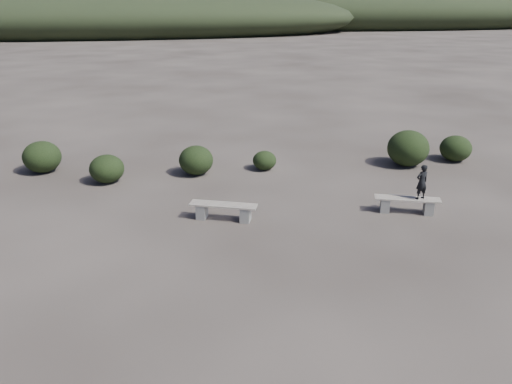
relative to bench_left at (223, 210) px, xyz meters
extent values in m
plane|color=#2E2724|center=(1.26, -4.28, -0.29)|extent=(1200.00, 1200.00, 0.00)
cube|color=slate|center=(-0.61, 0.19, -0.08)|extent=(0.37, 0.44, 0.43)
cube|color=slate|center=(0.61, -0.19, -0.08)|extent=(0.37, 0.44, 0.43)
cube|color=gray|center=(0.00, 0.00, 0.16)|extent=(1.94, 0.96, 0.05)
cube|color=slate|center=(4.77, -0.03, -0.08)|extent=(0.35, 0.42, 0.42)
cube|color=slate|center=(5.96, -0.38, -0.08)|extent=(0.35, 0.42, 0.42)
cube|color=gray|center=(5.36, -0.20, 0.15)|extent=(1.90, 0.91, 0.05)
imported|color=black|center=(5.69, -0.30, 0.69)|extent=(0.43, 0.33, 1.04)
ellipsoid|color=black|center=(-3.73, 3.65, 0.19)|extent=(1.17, 1.17, 0.96)
ellipsoid|color=black|center=(-0.69, 4.09, 0.23)|extent=(1.22, 1.22, 1.04)
ellipsoid|color=black|center=(1.81, 4.30, 0.06)|extent=(0.87, 0.87, 0.70)
ellipsoid|color=black|center=(7.21, 4.09, 0.38)|extent=(1.54, 1.54, 1.35)
ellipsoid|color=black|center=(9.30, 4.41, 0.21)|extent=(1.19, 1.19, 0.99)
ellipsoid|color=black|center=(-6.20, 5.08, 0.28)|extent=(1.34, 1.34, 1.13)
ellipsoid|color=black|center=(-23.74, 85.72, 2.41)|extent=(110.00, 40.00, 12.00)
ellipsoid|color=black|center=(36.26, 105.72, 2.86)|extent=(120.00, 44.00, 14.00)
ellipsoid|color=#2E372D|center=(1.26, 155.72, 5.11)|extent=(190.00, 64.00, 24.00)
camera|label=1|loc=(-0.76, -13.01, 5.58)|focal=35.00mm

